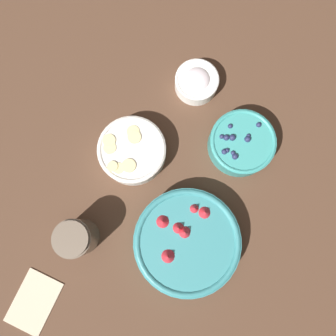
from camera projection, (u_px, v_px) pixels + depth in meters
name	position (u px, v px, depth m)	size (l,w,h in m)	color
ground_plane	(146.00, 178.00, 0.81)	(4.00, 4.00, 0.00)	#4C3323
bowl_strawberries	(187.00, 241.00, 0.75)	(0.24, 0.24, 0.08)	teal
bowl_blueberries	(241.00, 143.00, 0.79)	(0.16, 0.16, 0.06)	teal
bowl_bananas	(132.00, 151.00, 0.79)	(0.16, 0.16, 0.05)	silver
bowl_cream	(197.00, 82.00, 0.82)	(0.11, 0.11, 0.05)	white
jar_chocolate	(77.00, 238.00, 0.74)	(0.08, 0.08, 0.10)	brown
napkin	(34.00, 302.00, 0.76)	(0.15, 0.13, 0.01)	beige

